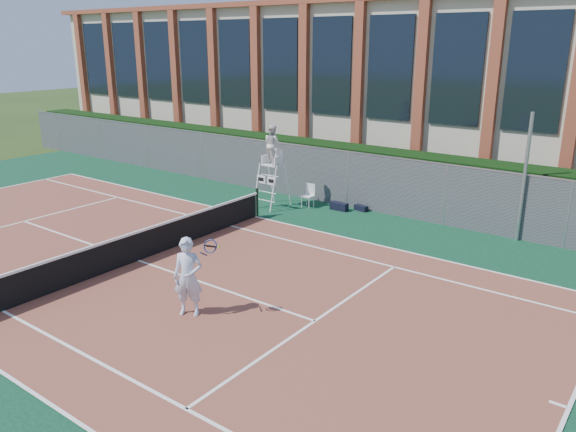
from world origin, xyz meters
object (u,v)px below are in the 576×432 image
Objects in this scene: steel_pole at (524,178)px; umpire_chair at (273,147)px; plastic_chair at (309,193)px; tennis_player at (188,277)px.

umpire_chair is (-8.96, -1.66, 0.29)m from steel_pole.
steel_pole is at bearing 10.47° from umpire_chair.
steel_pole is at bearing 6.14° from plastic_chair.
tennis_player is (4.17, -8.54, -1.40)m from umpire_chair.
tennis_player is at bearing -72.28° from plastic_chair.
tennis_player reaches higher than plastic_chair.
umpire_chair is 2.34m from plastic_chair.
steel_pole reaches higher than tennis_player.
plastic_chair is 0.47× the size of tennis_player.
umpire_chair is 9.60m from tennis_player.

